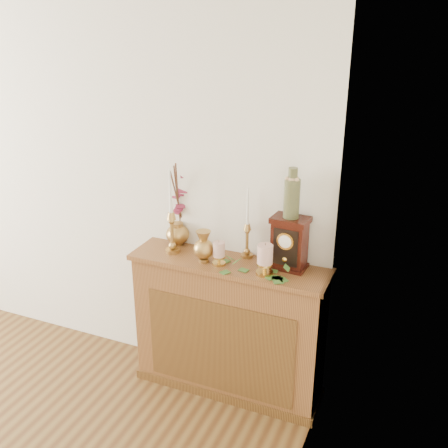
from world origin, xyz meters
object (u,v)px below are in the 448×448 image
at_px(candlestick_center, 247,235).
at_px(bud_vase, 204,247).
at_px(candlestick_left, 172,226).
at_px(ceramic_vase, 292,196).
at_px(ginger_jar, 180,206).
at_px(mantel_clock, 289,244).

height_order(candlestick_center, bud_vase, candlestick_center).
bearing_deg(candlestick_left, candlestick_center, 14.63).
distance_m(candlestick_left, ceramic_vase, 0.78).
relative_size(candlestick_left, candlestick_center, 1.23).
bearing_deg(bud_vase, candlestick_center, 37.59).
distance_m(candlestick_left, ginger_jar, 0.18).
distance_m(bud_vase, ceramic_vase, 0.62).
height_order(candlestick_left, ginger_jar, ginger_jar).
relative_size(candlestick_center, bud_vase, 2.23).
distance_m(bud_vase, ginger_jar, 0.37).
relative_size(candlestick_center, mantel_clock, 1.41).
distance_m(bud_vase, mantel_clock, 0.51).
relative_size(bud_vase, ceramic_vase, 0.69).
bearing_deg(candlestick_center, bud_vase, -142.41).
bearing_deg(candlestick_center, ginger_jar, 174.90).
height_order(ginger_jar, ceramic_vase, ceramic_vase).
xyz_separation_m(candlestick_center, mantel_clock, (0.28, -0.04, 0.01)).
xyz_separation_m(candlestick_center, ceramic_vase, (0.28, -0.04, 0.30)).
distance_m(candlestick_center, ceramic_vase, 0.41).
height_order(candlestick_left, ceramic_vase, ceramic_vase).
bearing_deg(mantel_clock, candlestick_center, 176.34).
bearing_deg(ginger_jar, candlestick_center, -5.10).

